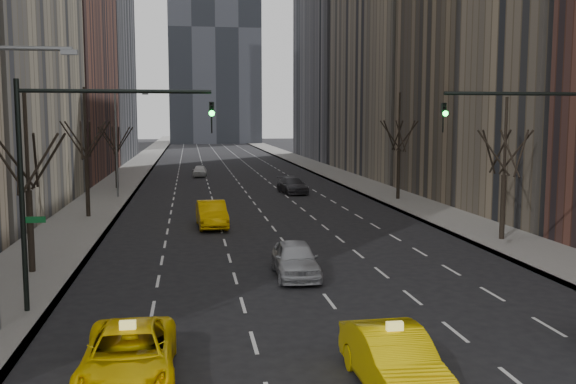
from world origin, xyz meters
name	(u,v)px	position (x,y,z in m)	size (l,w,h in m)	color
sidewalk_left	(131,173)	(-12.25, 70.00, 0.07)	(4.50, 320.00, 0.15)	slate
sidewalk_right	(325,170)	(12.25, 70.00, 0.07)	(4.50, 320.00, 0.15)	slate
tree_lw_b	(29,190)	(-12.00, 18.00, 3.72)	(3.36, 3.50, 7.82)	black
tree_lw_c	(86,159)	(-12.00, 34.00, 4.04)	(3.36, 3.50, 8.74)	black
tree_lw_d	(116,152)	(-12.00, 52.00, 3.56)	(3.36, 3.50, 7.36)	black
tree_rw_b	(504,175)	(12.00, 22.00, 3.72)	(3.36, 3.50, 7.82)	black
tree_rw_c	(399,152)	(12.00, 40.00, 4.04)	(3.36, 3.50, 8.74)	black
traffic_mast_left	(72,157)	(-9.11, 12.00, 5.49)	(6.69, 0.39, 8.00)	black
traffic_mast_right	(561,153)	(9.11, 12.00, 5.49)	(6.69, 0.39, 8.00)	black
streetlight_near	(2,158)	(-10.84, 10.00, 5.62)	(2.83, 0.22, 9.00)	slate
streetlight_far	(120,132)	(-10.84, 45.00, 5.62)	(2.83, 0.22, 9.00)	slate
taxi_suv	(129,356)	(-6.74, 5.52, 0.72)	(2.39, 5.17, 1.44)	yellow
taxi_sedan	(394,360)	(-0.10, 4.04, 0.78)	(1.65, 4.72, 1.56)	#E7C204
silver_sedan_ahead	(295,259)	(-0.65, 15.89, 0.77)	(1.83, 4.54, 1.55)	#9A9CA1
far_taxi	(212,214)	(-3.78, 29.22, 0.82)	(1.74, 4.99, 1.64)	#F0B005
far_suv_grey	(292,185)	(4.13, 46.39, 0.72)	(2.02, 4.98, 1.44)	#333238
far_car_white	(200,171)	(-3.92, 64.48, 0.67)	(1.57, 3.91, 1.33)	white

